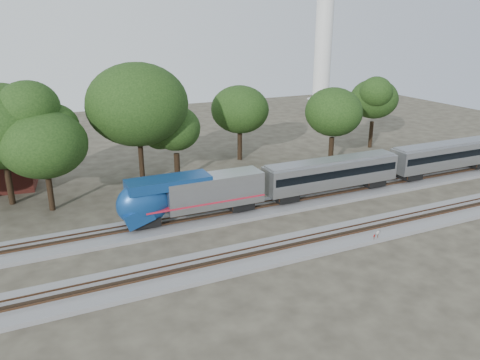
% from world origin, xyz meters
% --- Properties ---
extents(ground, '(160.00, 160.00, 0.00)m').
position_xyz_m(ground, '(0.00, 0.00, 0.00)').
color(ground, '#383328').
rests_on(ground, ground).
extents(track_far, '(160.00, 5.00, 0.73)m').
position_xyz_m(track_far, '(0.00, 6.00, 0.21)').
color(track_far, slate).
rests_on(track_far, ground).
extents(track_near, '(160.00, 5.00, 0.73)m').
position_xyz_m(track_near, '(0.00, -4.00, 0.21)').
color(track_near, slate).
rests_on(track_near, ground).
extents(train, '(92.65, 3.20, 4.71)m').
position_xyz_m(train, '(30.48, 6.00, 3.27)').
color(train, '#ABAEB2').
rests_on(train, ground).
extents(switch_stand_red, '(0.29, 0.13, 0.95)m').
position_xyz_m(switch_stand_red, '(7.59, -6.32, 0.61)').
color(switch_stand_red, '#512D19').
rests_on(switch_stand_red, ground).
extents(switch_stand_white, '(0.36, 0.10, 1.14)m').
position_xyz_m(switch_stand_white, '(8.18, -6.15, 0.73)').
color(switch_stand_white, '#512D19').
rests_on(switch_stand_white, ground).
extents(switch_lever, '(0.56, 0.42, 0.30)m').
position_xyz_m(switch_lever, '(8.50, -5.45, 0.15)').
color(switch_lever, '#512D19').
rests_on(switch_lever, ground).
extents(tree_1, '(9.63, 9.63, 13.57)m').
position_xyz_m(tree_1, '(-24.67, 20.24, 9.46)').
color(tree_1, black).
rests_on(tree_1, ground).
extents(tree_2, '(7.94, 7.94, 11.19)m').
position_xyz_m(tree_2, '(-20.46, 16.23, 7.79)').
color(tree_2, black).
rests_on(tree_2, ground).
extents(tree_3, '(11.11, 11.11, 15.67)m').
position_xyz_m(tree_3, '(-9.05, 19.44, 10.92)').
color(tree_3, black).
rests_on(tree_3, ground).
extents(tree_4, '(7.54, 7.54, 10.64)m').
position_xyz_m(tree_4, '(-4.21, 19.72, 7.40)').
color(tree_4, black).
rests_on(tree_4, ground).
extents(tree_5, '(8.09, 8.09, 11.41)m').
position_xyz_m(tree_5, '(8.04, 26.06, 7.95)').
color(tree_5, black).
rests_on(tree_5, ground).
extents(tree_6, '(8.36, 8.36, 11.78)m').
position_xyz_m(tree_6, '(18.94, 17.09, 8.20)').
color(tree_6, black).
rests_on(tree_6, ground).
extents(tree_7, '(8.53, 8.53, 12.02)m').
position_xyz_m(tree_7, '(31.74, 23.45, 8.37)').
color(tree_7, black).
rests_on(tree_7, ground).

